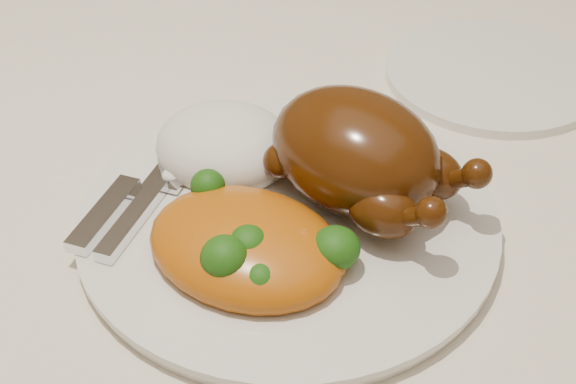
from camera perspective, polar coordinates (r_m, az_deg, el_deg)
The scene contains 8 objects.
dining_table at distance 0.75m, azimuth -0.31°, elevation -1.17°, with size 1.60×0.90×0.76m.
tablecloth at distance 0.71m, azimuth -0.33°, elevation 3.32°, with size 1.73×1.03×0.18m.
dinner_plate at distance 0.58m, azimuth 0.00°, elevation -2.01°, with size 0.30×0.30×0.01m, color silver.
side_plate at distance 0.77m, azimuth 14.33°, elevation 8.11°, with size 0.20×0.20×0.01m, color silver.
roast_chicken at distance 0.56m, azimuth 5.07°, elevation 2.72°, with size 0.17×0.12×0.08m.
rice_mound at distance 0.62m, azimuth -4.49°, elevation 3.22°, with size 0.12×0.11×0.06m.
mac_and_cheese at distance 0.53m, azimuth -2.36°, elevation -3.97°, with size 0.14×0.11×0.05m.
cutlery at distance 0.59m, azimuth -10.35°, elevation -0.24°, with size 0.05×0.19×0.01m.
Camera 1 is at (0.29, -0.49, 1.16)m, focal length 50.00 mm.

